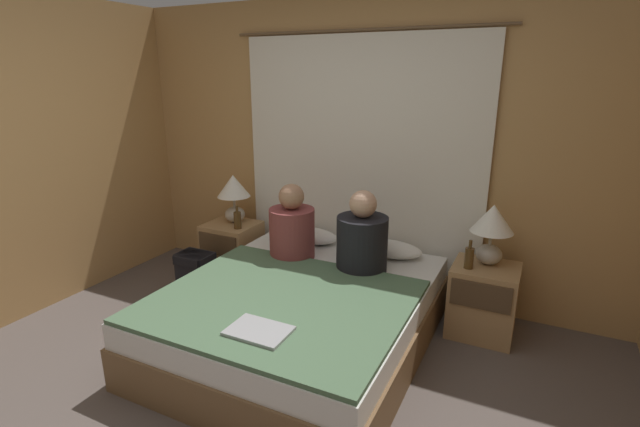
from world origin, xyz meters
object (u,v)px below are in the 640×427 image
pillow_left (308,235)px  backpack_on_floor (196,273)px  bed (302,316)px  beer_bottle_on_left_stand (237,220)px  person_right_in_bed (362,239)px  beer_bottle_on_right_stand (469,257)px  person_left_in_bed (292,228)px  lamp_left (234,192)px  nightstand_right (483,300)px  pillow_right (388,249)px  laptop_on_bed (259,331)px  lamp_right (492,226)px  nightstand_left (233,251)px

pillow_left → backpack_on_floor: pillow_left is taller
bed → beer_bottle_on_left_stand: beer_bottle_on_left_stand is taller
pillow_left → person_right_in_bed: size_ratio=0.89×
person_right_in_bed → beer_bottle_on_right_stand: 0.78m
pillow_left → person_right_in_bed: 0.76m
beer_bottle_on_left_stand → person_left_in_bed: bearing=-16.3°
pillow_left → beer_bottle_on_right_stand: beer_bottle_on_right_stand is taller
lamp_left → nightstand_right: bearing=-1.7°
person_left_in_bed → backpack_on_floor: 0.99m
nightstand_right → lamp_left: 2.35m
pillow_left → pillow_right: size_ratio=1.00×
bed → backpack_on_floor: 1.20m
laptop_on_bed → lamp_right: bearing=54.8°
lamp_right → pillow_right: 0.83m
lamp_left → person_left_in_bed: person_left_in_bed is taller
beer_bottle_on_left_stand → person_right_in_bed: bearing=-8.8°
lamp_left → person_left_in_bed: (0.81, -0.35, -0.13)m
lamp_right → beer_bottle_on_left_stand: bearing=-176.0°
nightstand_right → person_left_in_bed: 1.55m
pillow_right → person_left_in_bed: person_left_in_bed is taller
lamp_left → laptop_on_bed: 1.96m
bed → pillow_left: (-0.37, 0.81, 0.29)m
nightstand_right → lamp_left: lamp_left is taller
beer_bottle_on_right_stand → backpack_on_floor: beer_bottle_on_right_stand is taller
beer_bottle_on_left_stand → backpack_on_floor: bearing=-112.5°
bed → pillow_right: (0.37, 0.81, 0.29)m
beer_bottle_on_right_stand → laptop_on_bed: (-0.93, -1.33, -0.12)m
backpack_on_floor → person_left_in_bed: bearing=13.8°
nightstand_left → person_left_in_bed: person_left_in_bed is taller
lamp_left → person_right_in_bed: size_ratio=0.73×
pillow_right → beer_bottle_on_left_stand: size_ratio=2.59×
nightstand_left → pillow_right: 1.53m
pillow_right → laptop_on_bed: bearing=-100.3°
nightstand_right → pillow_left: pillow_left is taller
lamp_right → beer_bottle_on_right_stand: (-0.12, -0.15, -0.21)m
beer_bottle_on_left_stand → nightstand_right: bearing=2.2°
lamp_left → beer_bottle_on_right_stand: bearing=-3.9°
nightstand_left → lamp_right: lamp_right is taller
pillow_left → person_left_in_bed: (0.04, -0.36, 0.18)m
bed → pillow_right: size_ratio=3.63×
lamp_left → beer_bottle_on_left_stand: lamp_left is taller
person_left_in_bed → pillow_right: bearing=27.4°
lamp_right → beer_bottle_on_left_stand: size_ratio=2.13×
nightstand_right → beer_bottle_on_left_stand: 2.17m
laptop_on_bed → lamp_left: bearing=129.9°
lamp_right → pillow_left: size_ratio=0.82×
person_right_in_bed → beer_bottle_on_left_stand: 1.30m
nightstand_right → pillow_left: bearing=177.0°
person_right_in_bed → nightstand_left: bearing=168.8°
person_right_in_bed → laptop_on_bed: 1.16m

